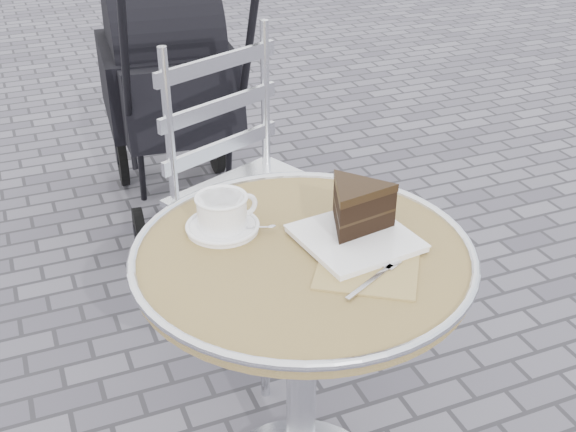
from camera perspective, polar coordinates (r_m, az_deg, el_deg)
name	(u,v)px	position (r m, az deg, el deg)	size (l,w,h in m)	color
cafe_table	(302,315)	(1.59, 1.13, -7.79)	(0.72, 0.72, 0.74)	silver
cappuccino_set	(223,215)	(1.55, -5.16, 0.09)	(0.18, 0.16, 0.08)	white
cake_plate_set	(357,214)	(1.52, 5.46, 0.16)	(0.28, 0.37, 0.12)	#9C8055
bistro_chair	(240,162)	(2.16, -3.80, 4.27)	(0.58, 0.58, 0.98)	silver
baby_stroller	(172,97)	(3.05, -9.16, 9.30)	(0.56, 1.07, 1.08)	black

